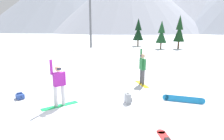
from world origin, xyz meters
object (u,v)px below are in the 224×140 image
at_px(ski_lift_tower, 90,13).
at_px(pine_tree_tall, 138,31).
at_px(snowboarder_midground, 142,68).
at_px(backpack_grey, 128,98).
at_px(loose_snowboard_near_right, 183,99).
at_px(snowboarder_foreground, 59,84).
at_px(pine_tree_leaning, 161,34).
at_px(pine_tree_twin, 179,31).
at_px(backpack_blue, 20,96).

bearing_deg(ski_lift_tower, pine_tree_tall, 30.72).
height_order(snowboarder_midground, backpack_grey, snowboarder_midground).
bearing_deg(loose_snowboard_near_right, snowboarder_foreground, -162.48).
distance_m(pine_tree_tall, pine_tree_leaning, 6.08).
distance_m(pine_tree_twin, ski_lift_tower, 15.14).
bearing_deg(ski_lift_tower, snowboarder_midground, -63.83).
bearing_deg(pine_tree_twin, pine_tree_leaning, -162.99).
relative_size(loose_snowboard_near_right, backpack_blue, 3.24).
distance_m(backpack_blue, pine_tree_twin, 27.74).
distance_m(snowboarder_midground, loose_snowboard_near_right, 3.19).
height_order(snowboarder_foreground, backpack_grey, snowboarder_foreground).
xyz_separation_m(snowboarder_foreground, ski_lift_tower, (-7.22, 25.09, 4.99)).
xyz_separation_m(snowboarder_midground, pine_tree_leaning, (1.61, 21.33, 1.49)).
distance_m(backpack_grey, pine_tree_twin, 25.83).
bearing_deg(pine_tree_twin, backpack_blue, -110.85).
bearing_deg(ski_lift_tower, loose_snowboard_near_right, -62.24).
distance_m(snowboarder_midground, pine_tree_leaning, 21.44).
height_order(backpack_grey, ski_lift_tower, ski_lift_tower).
height_order(snowboarder_foreground, backpack_blue, snowboarder_foreground).
xyz_separation_m(backpack_blue, backpack_grey, (4.98, 0.56, 0.08)).
relative_size(snowboarder_foreground, pine_tree_twin, 0.37).
bearing_deg(backpack_grey, backpack_blue, -173.55).
xyz_separation_m(loose_snowboard_near_right, ski_lift_tower, (-12.35, 23.47, 5.80)).
xyz_separation_m(backpack_grey, pine_tree_leaning, (2.01, 24.36, 2.26)).
distance_m(snowboarder_midground, backpack_grey, 3.15).
bearing_deg(pine_tree_tall, ski_lift_tower, -149.28).
relative_size(snowboarder_foreground, backpack_blue, 3.60).
distance_m(snowboarder_foreground, loose_snowboard_near_right, 5.44).
xyz_separation_m(pine_tree_tall, ski_lift_tower, (-7.86, -4.67, 3.11)).
bearing_deg(loose_snowboard_near_right, snowboarder_midground, 130.00).
bearing_deg(pine_tree_leaning, loose_snowboard_near_right, -89.10).
bearing_deg(backpack_blue, pine_tree_tall, 84.43).
bearing_deg(pine_tree_tall, backpack_blue, -95.57).
relative_size(pine_tree_tall, pine_tree_leaning, 1.14).
xyz_separation_m(pine_tree_leaning, ski_lift_tower, (-11.98, -0.21, 3.46)).
height_order(snowboarder_midground, pine_tree_tall, pine_tree_tall).
xyz_separation_m(snowboarder_foreground, snowboarder_midground, (3.16, 3.98, 0.04)).
bearing_deg(snowboarder_foreground, backpack_blue, 170.21).
bearing_deg(snowboarder_midground, pine_tree_tall, 95.58).
height_order(pine_tree_twin, pine_tree_leaning, pine_tree_twin).
xyz_separation_m(backpack_blue, ski_lift_tower, (-4.99, 24.71, 5.81)).
bearing_deg(pine_tree_twin, pine_tree_tall, 152.70).
bearing_deg(backpack_blue, pine_tree_leaning, 74.33).
xyz_separation_m(pine_tree_tall, pine_tree_twin, (6.95, -3.59, 0.13)).
distance_m(backpack_blue, ski_lift_tower, 25.87).
xyz_separation_m(snowboarder_foreground, pine_tree_twin, (7.59, 26.17, 2.01)).
bearing_deg(pine_tree_tall, backpack_grey, -85.80).
xyz_separation_m(snowboarder_foreground, backpack_grey, (2.75, 0.95, -0.73)).
distance_m(snowboarder_midground, pine_tree_tall, 25.97).
bearing_deg(pine_tree_twin, snowboarder_midground, -101.30).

